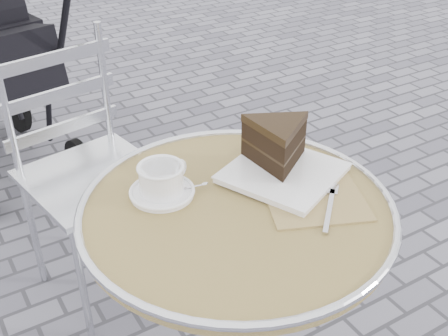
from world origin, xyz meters
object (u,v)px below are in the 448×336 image
cappuccino_set (162,182)px  bistro_chair (75,142)px  cafe_table (236,262)px  cake_plate_set (280,150)px

cappuccino_set → bistro_chair: bearing=73.1°
cafe_table → cappuccino_set: cappuccino_set is taller
cafe_table → bistro_chair: bistro_chair is taller
cafe_table → cappuccino_set: 0.27m
cappuccino_set → cake_plate_set: bearing=-29.7°
cake_plate_set → cafe_table: bearing=179.6°
cafe_table → cappuccino_set: bearing=132.9°
bistro_chair → cafe_table: bearing=-89.9°
cappuccino_set → cake_plate_set: size_ratio=0.42×
cafe_table → cake_plate_set: 0.29m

